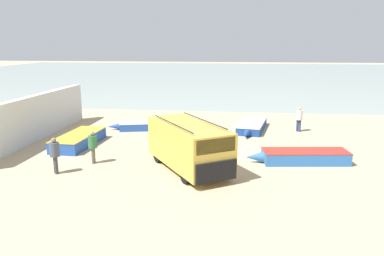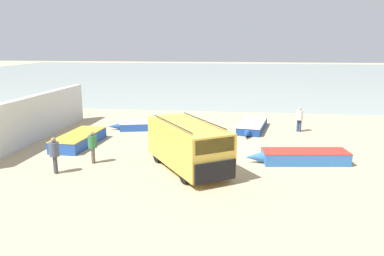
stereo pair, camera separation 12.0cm
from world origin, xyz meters
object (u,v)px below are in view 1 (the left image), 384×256
object	(u,v)px
fishing_rowboat_2	(147,125)
fisherman_1	(299,117)
parked_van	(188,145)
fishing_rowboat_3	(80,139)
fisherman_0	(93,144)
fishing_rowboat_1	(252,126)
fisherman_2	(55,152)
fishing_rowboat_0	(301,157)

from	to	relation	value
fishing_rowboat_2	fisherman_1	bearing A→B (deg)	168.95
parked_van	fishing_rowboat_3	bearing A→B (deg)	-150.73
fishing_rowboat_3	fisherman_0	xyz separation A→B (m)	(2.11, -3.28, 0.64)
fishing_rowboat_1	fishing_rowboat_2	bearing A→B (deg)	-75.05
parked_van	fisherman_2	size ratio (longest dim) A/B	3.29
fisherman_1	fisherman_2	distance (m)	15.88
fishing_rowboat_0	fishing_rowboat_2	size ratio (longest dim) A/B	1.06
fishing_rowboat_0	parked_van	bearing A→B (deg)	9.82
fishing_rowboat_0	fishing_rowboat_3	world-z (taller)	fishing_rowboat_3
fishing_rowboat_0	fisherman_0	xyz separation A→B (m)	(-10.32, -1.36, 0.67)
fishing_rowboat_0	fishing_rowboat_1	distance (m)	7.37
fishing_rowboat_0	fishing_rowboat_1	bearing A→B (deg)	-79.62
fisherman_1	fisherman_0	bearing A→B (deg)	-23.37
parked_van	fishing_rowboat_0	distance (m)	5.81
fishing_rowboat_2	fisherman_1	distance (m)	10.45
parked_van	fisherman_1	bearing A→B (deg)	110.27
parked_van	fisherman_0	bearing A→B (deg)	-127.14
fishing_rowboat_3	parked_van	bearing A→B (deg)	-114.88
fisherman_0	fisherman_2	distance (m)	2.02
fishing_rowboat_0	fisherman_0	size ratio (longest dim) A/B	3.17
fisherman_0	fishing_rowboat_0	bearing A→B (deg)	-1.42
parked_van	fishing_rowboat_0	size ratio (longest dim) A/B	1.07
fishing_rowboat_1	fisherman_2	xyz separation A→B (m)	(-9.22, -10.06, 0.75)
parked_van	fisherman_2	world-z (taller)	parked_van
fishing_rowboat_3	fisherman_0	bearing A→B (deg)	-144.71
fishing_rowboat_0	fisherman_0	distance (m)	10.43
fisherman_0	fishing_rowboat_1	bearing A→B (deg)	37.11
fishing_rowboat_2	fisherman_2	size ratio (longest dim) A/B	2.89
parked_van	fishing_rowboat_0	xyz separation A→B (m)	(5.49, 1.69, -0.90)
fishing_rowboat_0	fishing_rowboat_2	world-z (taller)	fishing_rowboat_0
parked_van	fisherman_0	distance (m)	4.85
fishing_rowboat_3	fisherman_0	world-z (taller)	fisherman_0
fishing_rowboat_0	fisherman_2	xyz separation A→B (m)	(-11.46, -3.04, 0.70)
fisherman_2	fisherman_1	bearing A→B (deg)	176.78
fishing_rowboat_1	fisherman_1	bearing A→B (deg)	98.70
fishing_rowboat_3	fisherman_0	size ratio (longest dim) A/B	3.19
parked_van	fishing_rowboat_3	world-z (taller)	parked_van
fishing_rowboat_2	parked_van	bearing A→B (deg)	102.39
fishing_rowboat_2	fishing_rowboat_3	world-z (taller)	fishing_rowboat_3
fishing_rowboat_1	fisherman_1	world-z (taller)	fisherman_1
parked_van	fisherman_1	world-z (taller)	parked_van
fishing_rowboat_2	fisherman_0	bearing A→B (deg)	70.02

